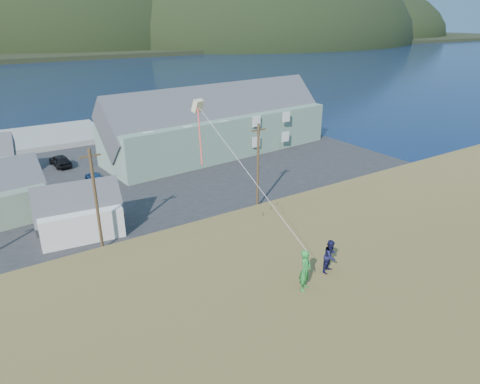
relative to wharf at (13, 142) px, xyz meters
The scene contains 12 objects.
ground 40.45m from the wharf, 81.47° to the right, with size 900.00×900.00×0.00m, color #0A1638.
grass_strip 42.43m from the wharf, 81.87° to the right, with size 110.00×8.00×0.10m, color #4C3D19.
waterfront_lot 23.77m from the wharf, 75.38° to the right, with size 72.00×36.00×0.12m, color #28282B.
wharf is the anchor object (origin of this frame).
far_hills 242.97m from the wharf, 80.14° to the left, with size 760.00×265.00×143.00m.
lodge 31.41m from the wharf, 40.38° to the right, with size 32.67×11.69×11.26m.
shed_white 34.75m from the wharf, 87.96° to the right, with size 7.60×5.49×5.64m.
utility_poles 38.78m from the wharf, 86.39° to the right, with size 28.74×0.24×8.77m.
parked_cars 18.88m from the wharf, 96.08° to the right, with size 24.57×12.86×1.55m.
kite_flyer_green 59.74m from the wharf, 85.16° to the right, with size 0.65×0.43×1.79m, color #268D36.
kite_flyer_navy 59.50m from the wharf, 83.38° to the right, with size 0.74×0.58×1.53m, color #16163D.
kite_rig 55.20m from the wharf, 86.42° to the right, with size 1.43×3.21×7.84m.
Camera 1 is at (-11.31, -30.01, 17.60)m, focal length 32.00 mm.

